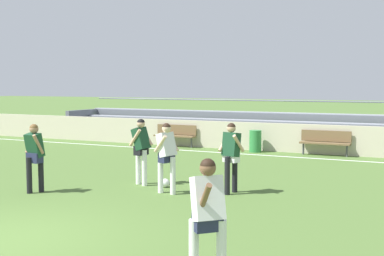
% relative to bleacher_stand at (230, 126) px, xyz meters
% --- Properties ---
extents(ground_plane, '(160.00, 160.00, 0.00)m').
position_rel_bleacher_stand_xyz_m(ground_plane, '(1.97, -15.21, -0.73)').
color(ground_plane, '#4C6B30').
extents(field_line_sideline, '(44.00, 0.12, 0.01)m').
position_rel_bleacher_stand_xyz_m(field_line_sideline, '(1.97, -3.43, -0.73)').
color(field_line_sideline, white).
rests_on(field_line_sideline, ground).
extents(sideline_wall, '(48.00, 0.16, 1.09)m').
position_rel_bleacher_stand_xyz_m(sideline_wall, '(1.97, -2.19, -0.18)').
color(sideline_wall, beige).
rests_on(sideline_wall, ground).
extents(bleacher_stand, '(16.22, 2.85, 1.86)m').
position_rel_bleacher_stand_xyz_m(bleacher_stand, '(0.00, 0.00, 0.00)').
color(bleacher_stand, '#9EA3AD').
rests_on(bleacher_stand, ground).
extents(bench_near_bin, '(1.80, 0.40, 0.90)m').
position_rel_bleacher_stand_xyz_m(bench_near_bin, '(4.70, -2.47, -0.19)').
color(bench_near_bin, brown).
rests_on(bench_near_bin, ground).
extents(bench_far_left, '(1.80, 0.40, 0.90)m').
position_rel_bleacher_stand_xyz_m(bench_far_left, '(-1.44, -2.47, -0.19)').
color(bench_far_left, brown).
rests_on(bench_far_left, ground).
extents(trash_bin, '(0.46, 0.46, 0.83)m').
position_rel_bleacher_stand_xyz_m(trash_bin, '(2.11, -2.70, -0.31)').
color(trash_bin, '#2D7F3D').
rests_on(trash_bin, ground).
extents(player_white_challenging, '(0.51, 0.62, 1.67)m').
position_rel_bleacher_stand_xyz_m(player_white_challenging, '(2.68, -10.79, 0.27)').
color(player_white_challenging, white).
rests_on(player_white_challenging, ground).
extents(player_dark_wide_right, '(0.50, 0.50, 1.70)m').
position_rel_bleacher_stand_xyz_m(player_dark_wide_right, '(1.58, -10.14, 0.29)').
color(player_dark_wide_right, white).
rests_on(player_dark_wide_right, ground).
extents(player_dark_wide_left, '(0.59, 0.51, 1.68)m').
position_rel_bleacher_stand_xyz_m(player_dark_wide_left, '(4.04, -10.11, 0.27)').
color(player_dark_wide_left, black).
rests_on(player_dark_wide_left, ground).
extents(player_white_trailing_run, '(0.51, 0.74, 1.66)m').
position_rel_bleacher_stand_xyz_m(player_white_trailing_run, '(5.85, -15.53, 0.25)').
color(player_white_trailing_run, white).
rests_on(player_white_trailing_run, ground).
extents(player_dark_pressing_high, '(0.47, 0.47, 1.65)m').
position_rel_bleacher_stand_xyz_m(player_dark_pressing_high, '(-0.20, -12.06, 0.25)').
color(player_dark_pressing_high, black).
rests_on(player_dark_pressing_high, ground).
extents(soccer_ball, '(0.22, 0.22, 0.22)m').
position_rel_bleacher_stand_xyz_m(soccer_ball, '(2.28, -10.15, -0.62)').
color(soccer_ball, white).
rests_on(soccer_ball, ground).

